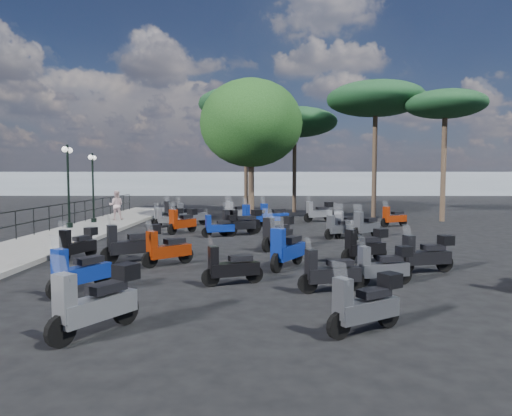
{
  "coord_description": "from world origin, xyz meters",
  "views": [
    {
      "loc": [
        1.42,
        -16.3,
        2.58
      ],
      "look_at": [
        1.27,
        2.84,
        1.2
      ],
      "focal_mm": 32.0,
      "sensor_mm": 36.0,
      "label": 1
    }
  ],
  "objects_px": {
    "scooter_12": "(366,305)",
    "scooter_30": "(169,218)",
    "scooter_3": "(183,222)",
    "lamp_post_1": "(68,180)",
    "scooter_9": "(220,226)",
    "pedestrian_far": "(116,205)",
    "scooter_2": "(78,245)",
    "pine_0": "(295,123)",
    "scooter_1": "(80,273)",
    "pine_2": "(246,104)",
    "scooter_10": "(255,217)",
    "scooter_11": "(191,216)",
    "scooter_29": "(393,218)",
    "scooter_20": "(287,250)",
    "scooter_13": "(330,273)",
    "scooter_21": "(343,225)",
    "scooter_7": "(167,250)",
    "scooter_16": "(245,222)",
    "scooter_27": "(339,228)",
    "scooter_14": "(278,234)",
    "scooter_28": "(366,226)",
    "lamp_post_2": "(93,183)",
    "scooter_4": "(166,217)",
    "broadleaf_tree": "(251,123)",
    "scooter_0": "(96,303)",
    "scooter_5": "(175,212)",
    "scooter_19": "(426,255)",
    "scooter_8": "(132,244)",
    "scooter_23": "(319,212)",
    "pine_1": "(376,99)",
    "scooter_22": "(273,216)",
    "pine_3": "(445,105)"
  },
  "relations": [
    {
      "from": "scooter_3",
      "to": "pine_1",
      "type": "distance_m",
      "value": 14.53
    },
    {
      "from": "scooter_29",
      "to": "scooter_12",
      "type": "bearing_deg",
      "value": 136.27
    },
    {
      "from": "broadleaf_tree",
      "to": "lamp_post_1",
      "type": "bearing_deg",
      "value": -146.61
    },
    {
      "from": "scooter_7",
      "to": "scooter_9",
      "type": "xyz_separation_m",
      "value": [
        0.98,
        6.04,
        -0.0
      ]
    },
    {
      "from": "pedestrian_far",
      "to": "scooter_0",
      "type": "bearing_deg",
      "value": 96.06
    },
    {
      "from": "scooter_12",
      "to": "scooter_3",
      "type": "bearing_deg",
      "value": -9.78
    },
    {
      "from": "scooter_0",
      "to": "scooter_5",
      "type": "xyz_separation_m",
      "value": [
        -2.26,
        18.9,
        -0.04
      ]
    },
    {
      "from": "scooter_5",
      "to": "broadleaf_tree",
      "type": "xyz_separation_m",
      "value": [
        4.4,
        0.45,
        5.07
      ]
    },
    {
      "from": "scooter_13",
      "to": "scooter_21",
      "type": "height_order",
      "value": "scooter_21"
    },
    {
      "from": "scooter_14",
      "to": "scooter_28",
      "type": "height_order",
      "value": "scooter_14"
    },
    {
      "from": "scooter_9",
      "to": "scooter_12",
      "type": "relative_size",
      "value": 1.05
    },
    {
      "from": "scooter_30",
      "to": "pine_2",
      "type": "height_order",
      "value": "pine_2"
    },
    {
      "from": "scooter_16",
      "to": "scooter_21",
      "type": "distance_m",
      "value": 4.23
    },
    {
      "from": "scooter_1",
      "to": "scooter_12",
      "type": "relative_size",
      "value": 1.09
    },
    {
      "from": "scooter_4",
      "to": "scooter_28",
      "type": "distance_m",
      "value": 10.0
    },
    {
      "from": "scooter_22",
      "to": "scooter_30",
      "type": "distance_m",
      "value": 5.23
    },
    {
      "from": "scooter_21",
      "to": "pine_2",
      "type": "relative_size",
      "value": 0.18
    },
    {
      "from": "scooter_13",
      "to": "broadleaf_tree",
      "type": "distance_m",
      "value": 17.54
    },
    {
      "from": "pine_2",
      "to": "scooter_10",
      "type": "bearing_deg",
      "value": -85.69
    },
    {
      "from": "pine_1",
      "to": "scooter_21",
      "type": "bearing_deg",
      "value": -111.47
    },
    {
      "from": "scooter_4",
      "to": "scooter_9",
      "type": "distance_m",
      "value": 4.96
    },
    {
      "from": "scooter_2",
      "to": "scooter_30",
      "type": "bearing_deg",
      "value": -75.02
    },
    {
      "from": "scooter_5",
      "to": "scooter_11",
      "type": "distance_m",
      "value": 3.3
    },
    {
      "from": "scooter_2",
      "to": "scooter_10",
      "type": "height_order",
      "value": "scooter_10"
    },
    {
      "from": "scooter_29",
      "to": "scooter_7",
      "type": "bearing_deg",
      "value": 110.82
    },
    {
      "from": "scooter_23",
      "to": "scooter_10",
      "type": "bearing_deg",
      "value": 103.56
    },
    {
      "from": "scooter_3",
      "to": "broadleaf_tree",
      "type": "xyz_separation_m",
      "value": [
        2.92,
        6.47,
        5.03
      ]
    },
    {
      "from": "scooter_11",
      "to": "scooter_29",
      "type": "xyz_separation_m",
      "value": [
        10.22,
        -0.35,
        -0.06
      ]
    },
    {
      "from": "scooter_3",
      "to": "lamp_post_1",
      "type": "bearing_deg",
      "value": 24.33
    },
    {
      "from": "scooter_12",
      "to": "pine_0",
      "type": "bearing_deg",
      "value": -33.35
    },
    {
      "from": "scooter_0",
      "to": "pine_3",
      "type": "xyz_separation_m",
      "value": [
        12.87,
        18.33,
        5.91
      ]
    },
    {
      "from": "scooter_12",
      "to": "scooter_30",
      "type": "height_order",
      "value": "scooter_12"
    },
    {
      "from": "scooter_2",
      "to": "scooter_16",
      "type": "relative_size",
      "value": 0.98
    },
    {
      "from": "lamp_post_2",
      "to": "scooter_4",
      "type": "relative_size",
      "value": 2.53
    },
    {
      "from": "scooter_16",
      "to": "scooter_27",
      "type": "height_order",
      "value": "scooter_16"
    },
    {
      "from": "pine_2",
      "to": "scooter_27",
      "type": "bearing_deg",
      "value": -73.17
    },
    {
      "from": "scooter_5",
      "to": "scooter_19",
      "type": "height_order",
      "value": "scooter_5"
    },
    {
      "from": "scooter_20",
      "to": "scooter_0",
      "type": "bearing_deg",
      "value": 86.42
    },
    {
      "from": "lamp_post_2",
      "to": "scooter_19",
      "type": "bearing_deg",
      "value": -50.17
    },
    {
      "from": "scooter_21",
      "to": "scooter_30",
      "type": "bearing_deg",
      "value": 7.28
    },
    {
      "from": "scooter_8",
      "to": "scooter_2",
      "type": "bearing_deg",
      "value": 50.99
    },
    {
      "from": "lamp_post_2",
      "to": "scooter_11",
      "type": "relative_size",
      "value": 2.05
    },
    {
      "from": "scooter_22",
      "to": "scooter_28",
      "type": "xyz_separation_m",
      "value": [
        3.64,
        -4.5,
        -0.02
      ]
    },
    {
      "from": "pedestrian_far",
      "to": "scooter_2",
      "type": "relative_size",
      "value": 1.07
    },
    {
      "from": "scooter_19",
      "to": "scooter_28",
      "type": "xyz_separation_m",
      "value": [
        -0.07,
        6.57,
        0.01
      ]
    },
    {
      "from": "scooter_19",
      "to": "scooter_28",
      "type": "distance_m",
      "value": 6.57
    },
    {
      "from": "scooter_12",
      "to": "pine_3",
      "type": "height_order",
      "value": "pine_3"
    },
    {
      "from": "pedestrian_far",
      "to": "scooter_30",
      "type": "xyz_separation_m",
      "value": [
        3.33,
        -2.25,
        -0.48
      ]
    },
    {
      "from": "scooter_0",
      "to": "lamp_post_2",
      "type": "bearing_deg",
      "value": -37.78
    },
    {
      "from": "scooter_9",
      "to": "scooter_20",
      "type": "bearing_deg",
      "value": -178.94
    }
  ]
}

